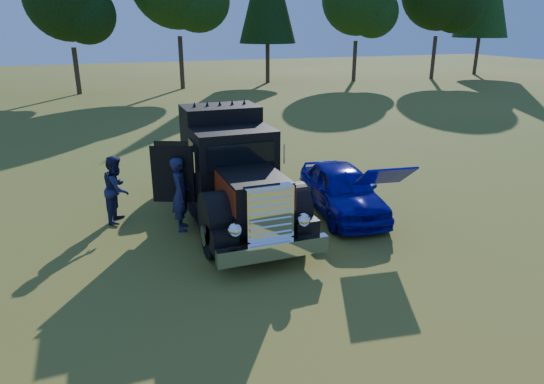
{
  "coord_description": "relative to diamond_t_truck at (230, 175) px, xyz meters",
  "views": [
    {
      "loc": [
        -3.23,
        -10.65,
        5.14
      ],
      "look_at": [
        0.7,
        -0.05,
        1.18
      ],
      "focal_mm": 32.0,
      "sensor_mm": 36.0,
      "label": 1
    }
  ],
  "objects": [
    {
      "name": "ground",
      "position": [
        -0.04,
        -1.42,
        -1.28
      ],
      "size": [
        120.0,
        120.0,
        0.0
      ],
      "primitive_type": "plane",
      "color": "#3B5318",
      "rests_on": "ground"
    },
    {
      "name": "diamond_t_truck",
      "position": [
        0.0,
        0.0,
        0.0
      ],
      "size": [
        3.3,
        7.16,
        3.0
      ],
      "color": "black",
      "rests_on": "ground"
    },
    {
      "name": "hotrod_coupe",
      "position": [
        3.09,
        -0.65,
        -0.58
      ],
      "size": [
        2.18,
        4.36,
        1.89
      ],
      "color": "#071CAC",
      "rests_on": "ground"
    },
    {
      "name": "spectator_near",
      "position": [
        -1.39,
        -0.23,
        -0.31
      ],
      "size": [
        0.61,
        0.79,
        1.95
      ],
      "primitive_type": "imported",
      "rotation": [
        0.0,
        0.0,
        1.36
      ],
      "color": "navy",
      "rests_on": "ground"
    },
    {
      "name": "spectator_far",
      "position": [
        -2.9,
        0.94,
        -0.36
      ],
      "size": [
        0.95,
        1.07,
        1.83
      ],
      "primitive_type": "imported",
      "rotation": [
        0.0,
        0.0,
        1.23
      ],
      "color": "navy",
      "rests_on": "ground"
    }
  ]
}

